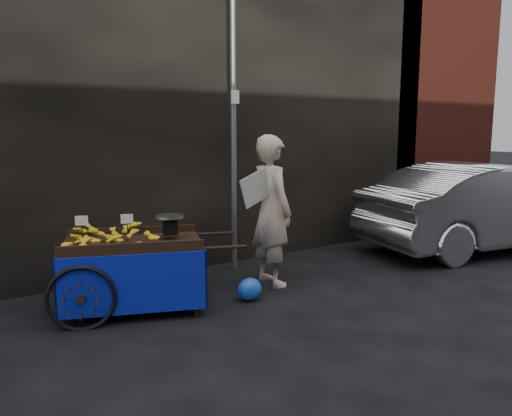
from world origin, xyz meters
TOP-DOWN VIEW (x-y plane):
  - ground at (0.00, 0.00)m, footprint 80.00×80.00m
  - building_wall at (0.39, 2.60)m, footprint 13.50×2.00m
  - street_pole at (0.30, 1.30)m, footprint 0.12×0.10m
  - banana_cart at (-1.51, 0.52)m, footprint 2.22×1.55m
  - vendor at (0.31, 0.41)m, footprint 0.80×0.70m
  - plastic_bag at (-0.26, 0.02)m, footprint 0.30×0.24m
  - parked_car at (4.37, 0.00)m, footprint 4.52×2.28m

SIDE VIEW (x-z plane):
  - ground at x=0.00m, z-range 0.00..0.00m
  - plastic_bag at x=-0.26m, z-range 0.00..0.27m
  - banana_cart at x=-1.51m, z-range 0.13..1.23m
  - parked_car at x=4.37m, z-range 0.00..1.42m
  - vendor at x=0.31m, z-range 0.00..1.91m
  - street_pole at x=0.30m, z-range 0.01..4.01m
  - building_wall at x=0.39m, z-range 0.00..5.00m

